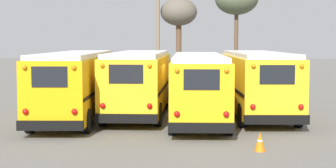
# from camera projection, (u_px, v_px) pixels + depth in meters

# --- Properties ---
(ground_plane) EXTENTS (160.00, 160.00, 0.00)m
(ground_plane) POSITION_uv_depth(u_px,v_px,m) (168.00, 118.00, 23.98)
(ground_plane) COLOR #66635E
(school_bus_0) EXTENTS (2.82, 10.68, 3.06)m
(school_bus_0) POSITION_uv_depth(u_px,v_px,m) (76.00, 82.00, 23.81)
(school_bus_0) COLOR #E5A00C
(school_bus_0) RESTS_ON ground
(school_bus_1) EXTENTS (2.69, 9.70, 3.05)m
(school_bus_1) POSITION_uv_depth(u_px,v_px,m) (140.00, 81.00, 24.90)
(school_bus_1) COLOR yellow
(school_bus_1) RESTS_ON ground
(school_bus_2) EXTENTS (2.53, 10.51, 2.97)m
(school_bus_2) POSITION_uv_depth(u_px,v_px,m) (198.00, 84.00, 23.31)
(school_bus_2) COLOR yellow
(school_bus_2) RESTS_ON ground
(school_bus_3) EXTENTS (2.91, 9.92, 3.05)m
(school_bus_3) POSITION_uv_depth(u_px,v_px,m) (256.00, 81.00, 24.72)
(school_bus_3) COLOR yellow
(school_bus_3) RESTS_ON ground
(utility_pole) EXTENTS (1.80, 0.24, 9.44)m
(utility_pole) POSITION_uv_depth(u_px,v_px,m) (158.00, 22.00, 36.98)
(utility_pole) COLOR #75604C
(utility_pole) RESTS_ON ground
(bare_tree_0) EXTENTS (2.73, 2.73, 6.75)m
(bare_tree_0) POSITION_uv_depth(u_px,v_px,m) (179.00, 14.00, 38.16)
(bare_tree_0) COLOR brown
(bare_tree_0) RESTS_ON ground
(fence_line) EXTENTS (16.51, 0.06, 1.42)m
(fence_line) POSITION_uv_depth(u_px,v_px,m) (173.00, 83.00, 31.71)
(fence_line) COLOR #939399
(fence_line) RESTS_ON ground
(traffic_cone) EXTENTS (0.36, 0.36, 0.63)m
(traffic_cone) POSITION_uv_depth(u_px,v_px,m) (260.00, 142.00, 16.74)
(traffic_cone) COLOR orange
(traffic_cone) RESTS_ON ground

